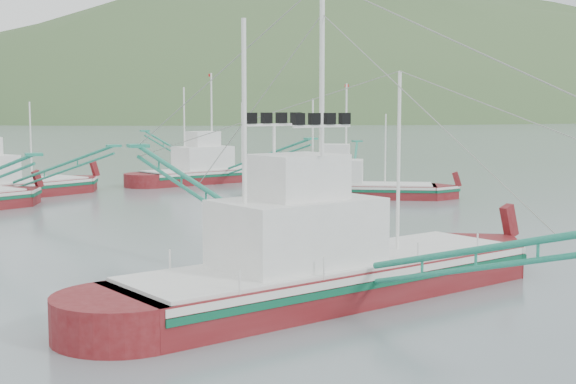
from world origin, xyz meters
name	(u,v)px	position (x,y,z in m)	size (l,w,h in m)	color
ground	(346,286)	(0.00, 0.00, 0.00)	(1200.00, 1200.00, 0.00)	slate
main_boat	(329,236)	(-1.58, -1.66, 2.36)	(17.66, 30.33, 12.52)	#600E11
bg_boat_right	(350,172)	(14.67, 28.05, 2.02)	(15.62, 22.10, 9.68)	#600E11
bg_boat_far	(215,160)	(8.90, 44.89, 2.10)	(15.70, 26.86, 11.13)	#600E11
headland_right	(374,118)	(240.00, 430.00, 0.00)	(684.00, 432.00, 306.00)	#39562C
ridge_distant	(18,117)	(30.00, 560.00, 0.00)	(960.00, 400.00, 240.00)	slate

